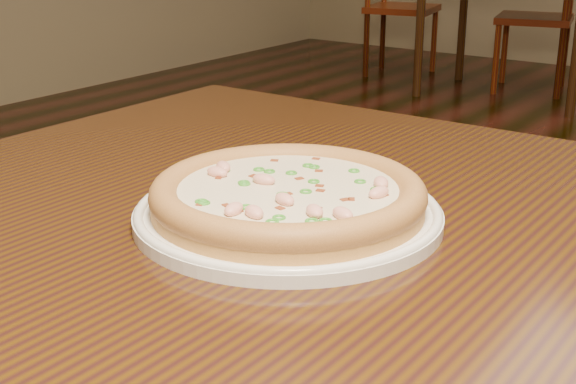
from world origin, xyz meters
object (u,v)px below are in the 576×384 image
Objects in this scene: pizza at (288,195)px; chair_a at (394,7)px; chair_b at (545,18)px; hero_table at (418,327)px; plate at (288,213)px.

chair_a reaches higher than pizza.
chair_b is at bearing 105.18° from pizza.
hero_table is 4.54× the size of pizza.
plate is 4.36m from chair_b.
plate is 0.31× the size of chair_b.
pizza is 4.71m from chair_a.
hero_table is at bearing -61.41° from chair_a.
chair_a reaches higher than plate.
pizza reaches higher than plate.
chair_a is at bearing 117.01° from plate.
plate is at bearing -62.99° from chair_a.
chair_a is at bearing 118.59° from hero_table.
pizza reaches higher than hero_table.
hero_table is at bearing 22.62° from plate.
pizza is 4.37m from chair_b.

